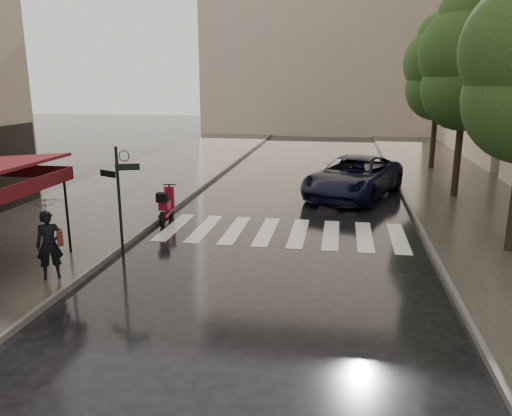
% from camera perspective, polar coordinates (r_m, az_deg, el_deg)
% --- Properties ---
extents(ground, '(120.00, 120.00, 0.00)m').
position_cam_1_polar(ground, '(11.66, -15.60, -10.56)').
color(ground, black).
rests_on(ground, ground).
extents(sidewalk_near, '(6.00, 60.00, 0.12)m').
position_cam_1_polar(sidewalk_near, '(23.88, -13.32, 2.50)').
color(sidewalk_near, '#38332D').
rests_on(sidewalk_near, ground).
extents(sidewalk_far, '(5.50, 60.00, 0.12)m').
position_cam_1_polar(sidewalk_far, '(22.69, 23.49, 1.08)').
color(sidewalk_far, '#38332D').
rests_on(sidewalk_far, ground).
extents(curb_near, '(0.12, 60.00, 0.16)m').
position_cam_1_polar(curb_near, '(22.87, -6.26, 2.33)').
color(curb_near, '#595651').
rests_on(curb_near, ground).
extents(curb_far, '(0.12, 60.00, 0.16)m').
position_cam_1_polar(curb_far, '(22.18, 16.46, 1.44)').
color(curb_far, '#595651').
rests_on(curb_far, ground).
extents(crosswalk, '(7.85, 3.20, 0.01)m').
position_cam_1_polar(crosswalk, '(16.32, 3.03, -2.77)').
color(crosswalk, silver).
rests_on(crosswalk, ground).
extents(signpost, '(1.17, 0.29, 3.10)m').
position_cam_1_polar(signpost, '(14.16, -15.38, 1.71)').
color(signpost, black).
rests_on(signpost, ground).
extents(backdrop_building, '(22.00, 6.00, 20.00)m').
position_cam_1_polar(backdrop_building, '(47.82, 8.05, 20.46)').
color(backdrop_building, tan).
rests_on(backdrop_building, ground).
extents(tree_mid, '(3.80, 3.80, 8.34)m').
position_cam_1_polar(tree_mid, '(22.03, 23.00, 15.31)').
color(tree_mid, black).
rests_on(tree_mid, sidewalk_far).
extents(tree_far, '(3.80, 3.80, 8.16)m').
position_cam_1_polar(tree_far, '(28.93, 20.24, 14.79)').
color(tree_far, black).
rests_on(tree_far, sidewalk_far).
extents(pedestrian_with_umbrella, '(1.39, 1.40, 2.47)m').
position_cam_1_polar(pedestrian_with_umbrella, '(12.84, -22.86, -0.53)').
color(pedestrian_with_umbrella, black).
rests_on(pedestrian_with_umbrella, sidewalk_near).
extents(scooter, '(0.58, 1.83, 1.20)m').
position_cam_1_polar(scooter, '(17.68, -10.24, 0.22)').
color(scooter, black).
rests_on(scooter, ground).
extents(parked_car, '(4.80, 6.75, 1.71)m').
position_cam_1_polar(parked_car, '(21.54, 11.12, 3.51)').
color(parked_car, black).
rests_on(parked_car, ground).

